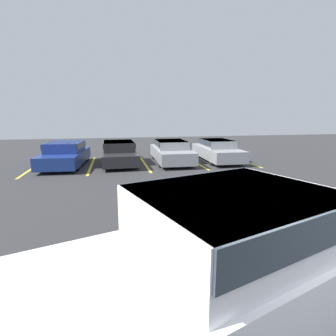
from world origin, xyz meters
The scene contains 11 objects.
stall_stripe_a centered at (-6.52, 12.40, 0.00)m, with size 0.12×5.23×0.01m, color yellow.
stall_stripe_b centered at (-3.66, 12.40, 0.00)m, with size 0.12×5.23×0.01m, color yellow.
stall_stripe_c centered at (-0.80, 12.40, 0.00)m, with size 0.12×5.23×0.01m, color yellow.
stall_stripe_d centered at (2.07, 12.40, 0.00)m, with size 0.12×5.23×0.01m, color yellow.
stall_stripe_e centered at (4.93, 12.40, 0.00)m, with size 0.12×5.23×0.01m, color yellow.
pickup_truck centered at (-0.84, 0.79, 0.89)m, with size 6.46×3.80×1.78m.
parked_sedan_a centered at (-4.94, 12.43, 0.67)m, with size 2.19×4.59×1.27m.
parked_sedan_b centered at (-2.18, 12.63, 0.65)m, with size 1.89×4.70×1.22m.
parked_sedan_c centered at (0.73, 12.43, 0.66)m, with size 1.96×4.72×1.24m.
parked_sedan_d centered at (3.50, 12.39, 0.66)m, with size 1.91×4.67×1.23m.
wheel_stop_curb centered at (-2.25, 15.45, 0.07)m, with size 1.93×0.20×0.14m, color #B7B2A8.
Camera 1 is at (-2.50, -1.98, 2.63)m, focal length 28.00 mm.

